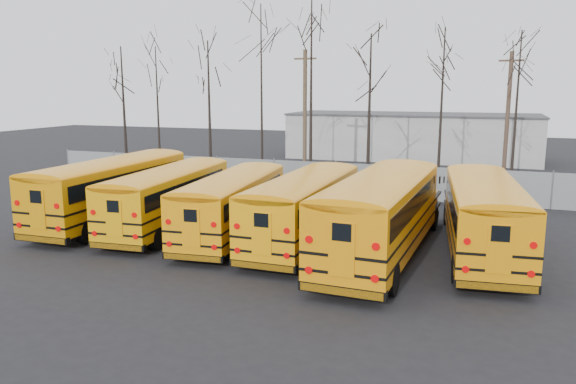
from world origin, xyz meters
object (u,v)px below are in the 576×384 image
at_px(bus_f, 484,210).
at_px(utility_pole_right, 507,118).
at_px(bus_d, 305,203).
at_px(bus_e, 382,209).
at_px(bus_a, 114,185).
at_px(bus_c, 234,200).
at_px(bus_b, 170,193).
at_px(utility_pole_left, 305,115).

xyz_separation_m(bus_f, utility_pole_right, (1.12, 17.12, 2.69)).
bearing_deg(bus_d, bus_e, -15.96).
height_order(bus_a, bus_d, bus_a).
height_order(bus_d, bus_f, bus_f).
bearing_deg(bus_c, bus_d, -3.64).
distance_m(bus_a, bus_d, 9.84).
distance_m(bus_a, bus_c, 6.61).
bearing_deg(bus_b, bus_e, -11.22).
height_order(bus_b, bus_d, bus_d).
height_order(bus_d, utility_pole_left, utility_pole_left).
xyz_separation_m(bus_f, utility_pole_left, (-11.98, 14.60, 2.81)).
bearing_deg(bus_d, bus_a, 177.90).
bearing_deg(bus_b, bus_a, 172.21).
bearing_deg(bus_a, bus_f, -0.12).
relative_size(bus_a, bus_c, 1.10).
xyz_separation_m(bus_a, bus_e, (13.22, -1.47, 0.09)).
xyz_separation_m(bus_b, bus_c, (3.38, -0.35, -0.03)).
distance_m(bus_b, bus_d, 6.63).
bearing_deg(utility_pole_right, bus_b, -121.96).
height_order(bus_b, bus_e, bus_e).
distance_m(bus_a, bus_e, 13.31).
bearing_deg(bus_e, utility_pole_right, 78.59).
relative_size(bus_b, utility_pole_left, 1.17).
bearing_deg(bus_a, bus_b, -4.48).
relative_size(bus_a, utility_pole_left, 1.27).
xyz_separation_m(bus_b, utility_pole_left, (1.67, 15.00, 2.91)).
xyz_separation_m(bus_b, bus_d, (6.63, -0.25, 0.04)).
xyz_separation_m(bus_d, bus_e, (3.39, -1.01, 0.21)).
bearing_deg(bus_e, utility_pole_left, 119.99).
relative_size(bus_b, bus_f, 0.94).
relative_size(bus_f, utility_pole_left, 1.25).
bearing_deg(utility_pole_left, bus_c, -79.22).
relative_size(bus_a, bus_f, 1.02).
height_order(bus_b, bus_c, bus_b).
relative_size(bus_a, bus_d, 1.07).
distance_m(bus_a, bus_b, 3.21).
distance_m(utility_pole_left, utility_pole_right, 13.34).
xyz_separation_m(bus_b, utility_pole_right, (14.77, 17.51, 2.79)).
distance_m(bus_d, bus_f, 7.05).
relative_size(bus_e, bus_f, 1.07).
bearing_deg(bus_b, utility_pole_right, 45.80).
xyz_separation_m(bus_a, bus_d, (9.83, -0.46, -0.12)).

